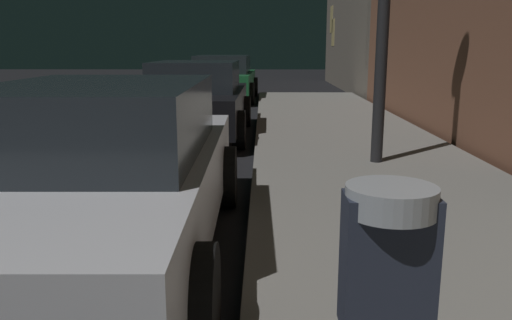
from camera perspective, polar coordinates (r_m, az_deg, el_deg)
The scene contains 3 objects.
car_silver at distance 4.31m, azimuth -16.53°, elevation -1.39°, with size 2.07×4.53×1.43m.
car_black at distance 10.05m, azimuth -6.57°, elevation 6.62°, with size 2.01×4.13×1.43m.
car_green at distance 16.92m, azimuth -3.59°, elevation 9.02°, with size 2.18×4.32×1.43m.
Camera 1 is at (4.13, -0.09, 1.70)m, focal length 36.35 mm.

